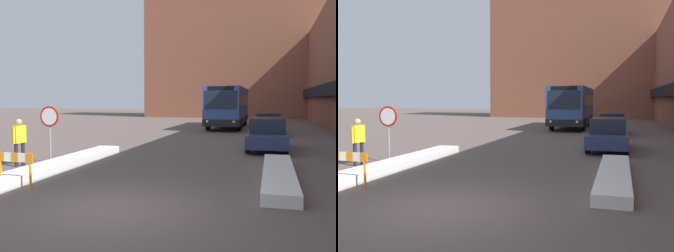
# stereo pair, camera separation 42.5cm
# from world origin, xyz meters

# --- Properties ---
(ground_plane) EXTENTS (160.00, 160.00, 0.00)m
(ground_plane) POSITION_xyz_m (0.00, 0.00, 0.00)
(ground_plane) COLOR brown
(building_backdrop_far) EXTENTS (26.00, 8.00, 17.05)m
(building_backdrop_far) POSITION_xyz_m (0.00, 44.10, 8.53)
(building_backdrop_far) COLOR brown
(building_backdrop_far) RESTS_ON ground_plane
(snow_bank_left) EXTENTS (0.90, 9.78, 0.29)m
(snow_bank_left) POSITION_xyz_m (-3.60, 3.18, 0.14)
(snow_bank_left) COLOR silver
(snow_bank_left) RESTS_ON ground_plane
(snow_bank_right) EXTENTS (0.90, 6.17, 0.30)m
(snow_bank_right) POSITION_xyz_m (3.60, 4.10, 0.15)
(snow_bank_right) COLOR silver
(snow_bank_right) RESTS_ON ground_plane
(city_bus) EXTENTS (2.65, 10.22, 3.33)m
(city_bus) POSITION_xyz_m (-0.10, 24.25, 1.79)
(city_bus) COLOR #335193
(city_bus) RESTS_ON ground_plane
(parked_car_front) EXTENTS (1.82, 4.72, 1.50)m
(parked_car_front) POSITION_xyz_m (3.20, 10.93, 0.75)
(parked_car_front) COLOR navy
(parked_car_front) RESTS_ON ground_plane
(parked_car_middle) EXTENTS (1.79, 4.88, 1.44)m
(parked_car_middle) POSITION_xyz_m (3.20, 19.10, 0.72)
(parked_car_middle) COLOR black
(parked_car_middle) RESTS_ON ground_plane
(stop_sign) EXTENTS (0.76, 0.08, 2.11)m
(stop_sign) POSITION_xyz_m (-4.56, 4.85, 1.52)
(stop_sign) COLOR gray
(stop_sign) RESTS_ON ground_plane
(pedestrian) EXTENTS (0.30, 0.53, 1.68)m
(pedestrian) POSITION_xyz_m (-5.21, 3.97, 1.01)
(pedestrian) COLOR #232328
(pedestrian) RESTS_ON ground_plane
(construction_barricade) EXTENTS (1.10, 0.06, 0.94)m
(construction_barricade) POSITION_xyz_m (-3.24, 1.17, 0.67)
(construction_barricade) COLOR orange
(construction_barricade) RESTS_ON ground_plane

